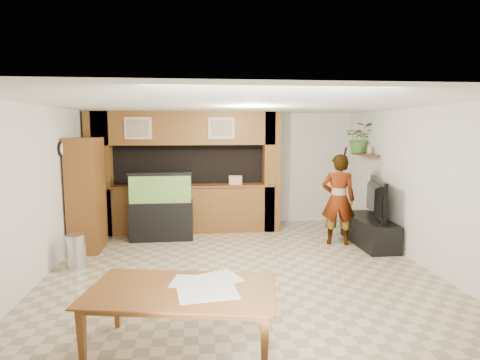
{
  "coord_description": "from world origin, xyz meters",
  "views": [
    {
      "loc": [
        -0.66,
        -6.13,
        2.26
      ],
      "look_at": [
        0.06,
        0.6,
        1.38
      ],
      "focal_mm": 30.0,
      "sensor_mm": 36.0,
      "label": 1
    }
  ],
  "objects": [
    {
      "name": "floor",
      "position": [
        0.0,
        0.0,
        0.0
      ],
      "size": [
        6.5,
        6.5,
        0.0
      ],
      "primitive_type": "plane",
      "color": "tan",
      "rests_on": "ground"
    },
    {
      "name": "ceiling",
      "position": [
        0.0,
        0.0,
        2.6
      ],
      "size": [
        6.5,
        6.5,
        0.0
      ],
      "primitive_type": "plane",
      "color": "white",
      "rests_on": "wall_back"
    },
    {
      "name": "wall_back",
      "position": [
        0.0,
        3.25,
        1.3
      ],
      "size": [
        6.0,
        0.0,
        6.0
      ],
      "primitive_type": "plane",
      "rotation": [
        1.57,
        0.0,
        0.0
      ],
      "color": "beige",
      "rests_on": "floor"
    },
    {
      "name": "wall_left",
      "position": [
        -3.0,
        0.0,
        1.3
      ],
      "size": [
        0.0,
        6.5,
        6.5
      ],
      "primitive_type": "plane",
      "rotation": [
        1.57,
        0.0,
        1.57
      ],
      "color": "beige",
      "rests_on": "floor"
    },
    {
      "name": "wall_right",
      "position": [
        3.0,
        0.0,
        1.3
      ],
      "size": [
        0.0,
        6.5,
        6.5
      ],
      "primitive_type": "plane",
      "rotation": [
        1.57,
        0.0,
        -1.57
      ],
      "color": "beige",
      "rests_on": "floor"
    },
    {
      "name": "partition",
      "position": [
        -0.95,
        2.64,
        1.31
      ],
      "size": [
        4.2,
        0.99,
        2.6
      ],
      "color": "brown",
      "rests_on": "floor"
    },
    {
      "name": "wall_clock",
      "position": [
        -2.97,
        1.0,
        1.9
      ],
      "size": [
        0.05,
        0.25,
        0.25
      ],
      "color": "black",
      "rests_on": "wall_left"
    },
    {
      "name": "wall_shelf",
      "position": [
        2.85,
        1.95,
        1.7
      ],
      "size": [
        0.25,
        0.9,
        0.04
      ],
      "primitive_type": "cube",
      "color": "brown",
      "rests_on": "wall_right"
    },
    {
      "name": "pantry_cabinet",
      "position": [
        -2.7,
        1.41,
        1.04
      ],
      "size": [
        0.52,
        0.85,
        2.08
      ],
      "primitive_type": "cube",
      "color": "brown",
      "rests_on": "floor"
    },
    {
      "name": "trash_can",
      "position": [
        -2.62,
        0.34,
        0.28
      ],
      "size": [
        0.31,
        0.31,
        0.56
      ],
      "primitive_type": "cylinder",
      "color": "#B2B2B7",
      "rests_on": "floor"
    },
    {
      "name": "aquarium",
      "position": [
        -1.39,
        1.95,
        0.68
      ],
      "size": [
        1.25,
        0.47,
        1.39
      ],
      "rotation": [
        0.0,
        0.0,
        0.0
      ],
      "color": "black",
      "rests_on": "floor"
    },
    {
      "name": "tv_stand",
      "position": [
        2.65,
        1.16,
        0.26
      ],
      "size": [
        0.57,
        1.56,
        0.52
      ],
      "primitive_type": "cube",
      "color": "black",
      "rests_on": "floor"
    },
    {
      "name": "television",
      "position": [
        2.65,
        1.16,
        0.91
      ],
      "size": [
        0.5,
        1.35,
        0.77
      ],
      "primitive_type": "imported",
      "rotation": [
        0.0,
        0.0,
        1.33
      ],
      "color": "black",
      "rests_on": "tv_stand"
    },
    {
      "name": "photo_frame",
      "position": [
        2.85,
        1.8,
        1.81
      ],
      "size": [
        0.06,
        0.14,
        0.18
      ],
      "primitive_type": "cube",
      "rotation": [
        0.0,
        0.0,
        -0.22
      ],
      "color": "tan",
      "rests_on": "wall_shelf"
    },
    {
      "name": "potted_plant",
      "position": [
        2.82,
        2.19,
        2.04
      ],
      "size": [
        0.73,
        0.69,
        0.65
      ],
      "primitive_type": "imported",
      "rotation": [
        0.0,
        0.0,
        -0.4
      ],
      "color": "#3F6F2C",
      "rests_on": "wall_shelf"
    },
    {
      "name": "person",
      "position": [
        2.04,
        1.25,
        0.88
      ],
      "size": [
        0.73,
        0.58,
        1.76
      ],
      "primitive_type": "imported",
      "rotation": [
        0.0,
        0.0,
        2.87
      ],
      "color": "#946D51",
      "rests_on": "floor"
    },
    {
      "name": "microphone",
      "position": [
        2.09,
        1.09,
        1.82
      ],
      "size": [
        0.04,
        0.11,
        0.18
      ],
      "primitive_type": "cylinder",
      "rotation": [
        0.44,
        0.0,
        0.0
      ],
      "color": "black",
      "rests_on": "person"
    },
    {
      "name": "dining_table",
      "position": [
        -0.84,
        -2.29,
        0.33
      ],
      "size": [
        2.03,
        1.36,
        0.66
      ],
      "primitive_type": "imported",
      "rotation": [
        0.0,
        0.0,
        -0.18
      ],
      "color": "brown",
      "rests_on": "floor"
    },
    {
      "name": "newspaper_a",
      "position": [
        -0.51,
        -2.05,
        0.66
      ],
      "size": [
        0.67,
        0.59,
        0.01
      ],
      "primitive_type": "cube",
      "rotation": [
        0.0,
        0.0,
        0.42
      ],
      "color": "silver",
      "rests_on": "dining_table"
    },
    {
      "name": "newspaper_b",
      "position": [
        -0.57,
        -2.39,
        0.66
      ],
      "size": [
        0.62,
        0.49,
        0.01
      ],
      "primitive_type": "cube",
      "rotation": [
        0.0,
        0.0,
        0.12
      ],
      "color": "silver",
      "rests_on": "dining_table"
    },
    {
      "name": "newspaper_c",
      "position": [
        -0.69,
        -2.09,
        0.66
      ],
      "size": [
        0.56,
        0.46,
        0.01
      ],
      "primitive_type": "cube",
      "rotation": [
        0.0,
        0.0,
        -0.21
      ],
      "color": "silver",
      "rests_on": "dining_table"
    },
    {
      "name": "counter_box",
      "position": [
        0.16,
        2.45,
        1.13
      ],
      "size": [
        0.3,
        0.22,
        0.19
      ],
      "primitive_type": "cube",
      "rotation": [
        0.0,
        0.0,
        -0.14
      ],
      "color": "tan",
      "rests_on": "partition"
    }
  ]
}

